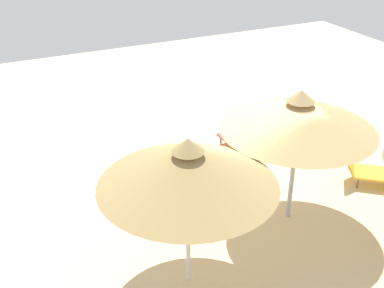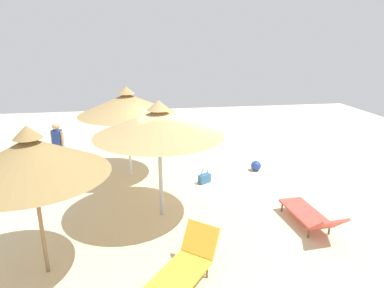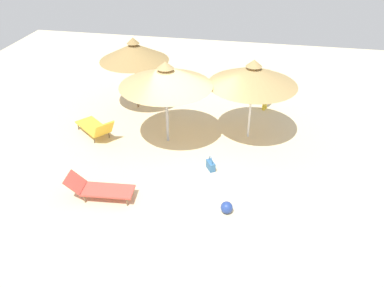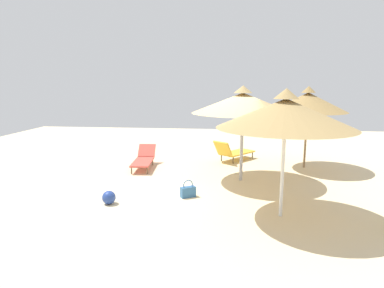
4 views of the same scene
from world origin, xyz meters
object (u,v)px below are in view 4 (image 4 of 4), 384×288
parasol_umbrella_front (285,113)px  beach_ball (109,197)px  lounge_chair_back (144,159)px  handbag (188,191)px  parasol_umbrella_center (308,102)px  parasol_umbrella_far_right (243,103)px  lounge_chair_edge (233,152)px

parasol_umbrella_front → beach_ball: parasol_umbrella_front is taller
parasol_umbrella_front → lounge_chair_back: parasol_umbrella_front is taller
handbag → parasol_umbrella_center: bearing=43.6°
parasol_umbrella_far_right → parasol_umbrella_front: size_ratio=1.03×
parasol_umbrella_far_right → lounge_chair_edge: (-0.20, 2.49, -1.97)m
parasol_umbrella_far_right → lounge_chair_edge: parasol_umbrella_far_right is taller
lounge_chair_back → beach_ball: (0.05, -3.51, -0.15)m
beach_ball → lounge_chair_back: bearing=90.8°
lounge_chair_back → parasol_umbrella_center: bearing=6.6°
parasol_umbrella_front → handbag: (-2.17, 0.98, -2.11)m
lounge_chair_edge → beach_ball: lounge_chair_edge is taller
parasol_umbrella_center → beach_ball: bearing=-142.8°
parasol_umbrella_center → lounge_chair_edge: 3.17m
parasol_umbrella_center → beach_ball: parasol_umbrella_center is taller
lounge_chair_edge → lounge_chair_back: bearing=-156.1°
handbag → beach_ball: bearing=-159.1°
parasol_umbrella_far_right → beach_ball: (-3.23, -2.38, -2.15)m
parasol_umbrella_center → beach_ball: 7.17m
parasol_umbrella_front → lounge_chair_back: 5.89m
parasol_umbrella_front → lounge_chair_edge: bearing=100.8°
parasol_umbrella_far_right → beach_ball: bearing=-143.6°
lounge_chair_back → lounge_chair_edge: 3.37m
parasol_umbrella_far_right → parasol_umbrella_front: 2.77m
parasol_umbrella_far_right → parasol_umbrella_center: bearing=38.4°
parasol_umbrella_front → handbag: bearing=155.7°
parasol_umbrella_center → parasol_umbrella_front: 4.66m
parasol_umbrella_front → parasol_umbrella_far_right: bearing=106.4°
lounge_chair_back → beach_ball: size_ratio=5.70×
parasol_umbrella_center → parasol_umbrella_front: bearing=-108.1°
handbag → beach_ball: handbag is taller
parasol_umbrella_far_right → parasol_umbrella_front: parasol_umbrella_far_right is taller
lounge_chair_back → beach_ball: lounge_chair_back is taller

